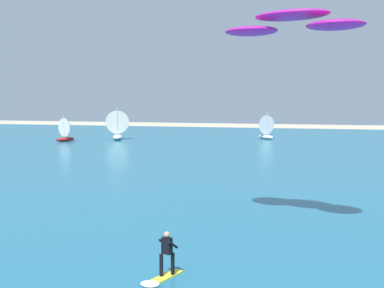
% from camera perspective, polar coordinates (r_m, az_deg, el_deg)
% --- Properties ---
extents(ocean, '(160.00, 90.00, 0.10)m').
position_cam_1_polar(ocean, '(52.93, 8.52, -1.39)').
color(ocean, '#236B89').
rests_on(ocean, ground).
extents(kitesurfer, '(1.29, 2.02, 1.67)m').
position_cam_1_polar(kitesurfer, '(17.52, -3.42, -13.94)').
color(kitesurfer, yellow).
rests_on(kitesurfer, ocean).
extents(kite, '(7.02, 4.07, 1.01)m').
position_cam_1_polar(kite, '(23.25, 11.87, 14.03)').
color(kite, '#B21999').
extents(sailboat_center_horizon, '(2.99, 3.35, 3.76)m').
position_cam_1_polar(sailboat_center_horizon, '(70.82, -14.73, 1.73)').
color(sailboat_center_horizon, maroon).
rests_on(sailboat_center_horizon, ocean).
extents(sailboat_trailing, '(3.51, 3.60, 4.04)m').
position_cam_1_polar(sailboat_trailing, '(73.13, 8.63, 2.08)').
color(sailboat_trailing, silver).
rests_on(sailboat_trailing, ocean).
extents(sailboat_mid_right, '(3.85, 4.36, 4.89)m').
position_cam_1_polar(sailboat_mid_right, '(72.26, -8.92, 2.34)').
color(sailboat_mid_right, white).
rests_on(sailboat_mid_right, ocean).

